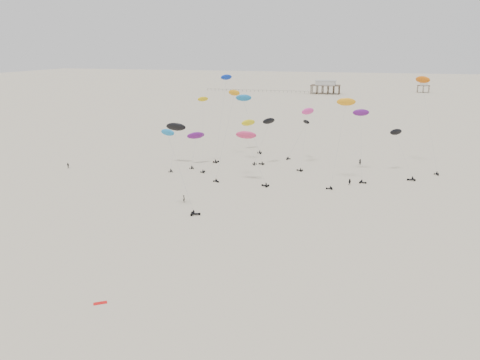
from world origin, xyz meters
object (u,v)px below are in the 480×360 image
(pavilion_small, at_px, (423,88))
(rig_4, at_px, (250,128))
(rig_0, at_px, (266,129))
(pavilion_main, at_px, (325,88))
(rig_9, at_px, (344,113))
(spectator_0, at_px, (184,202))

(pavilion_small, height_order, rig_4, rig_4)
(pavilion_small, xyz_separation_m, rig_0, (-64.21, -249.68, 7.09))
(pavilion_main, height_order, rig_9, rig_9)
(pavilion_main, relative_size, rig_0, 1.51)
(rig_9, xyz_separation_m, spectator_0, (-32.36, -26.83, -17.75))
(rig_0, bearing_deg, rig_4, -68.15)
(pavilion_small, distance_m, spectator_0, 298.63)
(pavilion_small, height_order, rig_0, rig_0)
(pavilion_main, bearing_deg, rig_0, -88.49)
(rig_9, height_order, spectator_0, rig_9)
(rig_0, height_order, rig_9, rig_9)
(pavilion_small, bearing_deg, rig_4, -107.67)
(rig_0, xyz_separation_m, rig_9, (22.73, -12.82, 7.18))
(pavilion_main, bearing_deg, pavilion_small, 23.20)
(rig_4, height_order, rig_9, rig_9)
(rig_0, relative_size, rig_4, 1.21)
(rig_0, bearing_deg, pavilion_main, -94.60)
(pavilion_main, distance_m, rig_9, 234.64)
(rig_0, relative_size, spectator_0, 7.18)
(rig_9, bearing_deg, pavilion_small, -18.77)
(pavilion_main, bearing_deg, rig_9, -83.01)
(pavilion_small, relative_size, spectator_0, 4.65)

